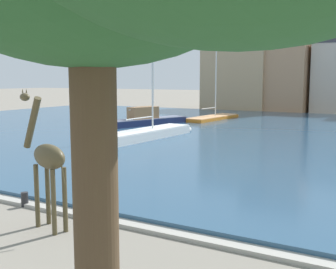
% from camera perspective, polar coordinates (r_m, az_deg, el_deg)
% --- Properties ---
extents(harbor_water, '(76.66, 42.19, 0.25)m').
position_cam_1_polar(harbor_water, '(32.35, 16.32, -0.26)').
color(harbor_water, '#2D5170').
rests_on(harbor_water, ground).
extents(quay_edge_coping, '(76.66, 0.50, 0.12)m').
position_cam_1_polar(quay_edge_coping, '(12.99, -6.45, -11.80)').
color(quay_edge_coping, '#ADA89E').
rests_on(quay_edge_coping, ground).
extents(giraffe_statue, '(2.29, 0.97, 4.07)m').
position_cam_1_polar(giraffe_statue, '(12.59, -16.11, -3.17)').
color(giraffe_statue, '#4C4228').
rests_on(giraffe_statue, ground).
extents(sailboat_navy, '(4.39, 9.16, 5.97)m').
position_cam_1_polar(sailboat_navy, '(38.26, -2.06, 1.94)').
color(sailboat_navy, navy).
rests_on(sailboat_navy, ground).
extents(sailboat_orange, '(2.76, 9.25, 8.68)m').
position_cam_1_polar(sailboat_orange, '(43.66, 6.57, 2.24)').
color(sailboat_orange, orange).
rests_on(sailboat_orange, ground).
extents(sailboat_white, '(2.45, 9.78, 9.21)m').
position_cam_1_polar(sailboat_white, '(29.96, -1.82, 0.10)').
color(sailboat_white, white).
rests_on(sailboat_white, ground).
extents(mooring_bollard, '(0.24, 0.24, 0.50)m').
position_cam_1_polar(mooring_bollard, '(15.39, -18.88, -8.34)').
color(mooring_bollard, '#232326').
rests_on(mooring_bollard, ground).
extents(townhouse_end_terrace, '(9.02, 7.37, 11.42)m').
position_cam_1_polar(townhouse_end_terrace, '(59.96, 9.71, 8.76)').
color(townhouse_end_terrace, tan).
rests_on(townhouse_end_terrace, ground).
extents(townhouse_narrow_midrow, '(8.21, 6.73, 13.72)m').
position_cam_1_polar(townhouse_narrow_midrow, '(58.50, 14.79, 9.78)').
color(townhouse_narrow_midrow, tan).
rests_on(townhouse_narrow_midrow, ground).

